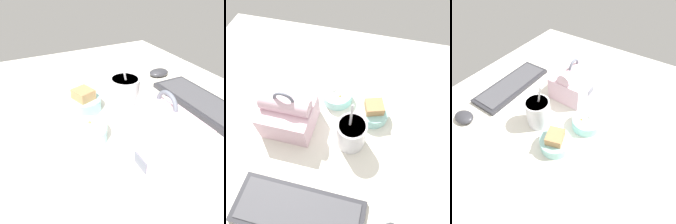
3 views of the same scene
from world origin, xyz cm
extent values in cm
cube|color=silver|center=(0.00, 0.00, 1.00)|extent=(140.00, 110.00, 2.00)
cube|color=#2D2D33|center=(5.66, 30.29, 2.90)|extent=(37.93, 14.34, 1.80)
cube|color=#47474C|center=(5.66, 30.29, 3.95)|extent=(34.89, 11.76, 0.30)
cube|color=beige|center=(17.99, 2.67, 7.29)|extent=(17.23, 15.53, 10.58)
cylinder|color=beige|center=(17.99, 2.67, 14.18)|extent=(16.37, 5.82, 5.82)
cube|color=slate|center=(21.01, -5.19, 4.91)|extent=(4.83, 0.30, 3.17)
torus|color=slate|center=(17.99, 2.67, 16.80)|extent=(7.03, 1.00, 7.03)
cylinder|color=silver|center=(-4.34, 4.58, 7.72)|extent=(9.52, 9.52, 11.44)
cylinder|color=orange|center=(-4.34, 4.58, 13.14)|extent=(8.38, 8.38, 0.60)
cylinder|color=silver|center=(-3.63, 4.11, 14.67)|extent=(0.70, 3.86, 12.93)
cylinder|color=#93D1CC|center=(-10.03, -7.59, 4.19)|extent=(11.31, 11.31, 4.38)
cube|color=#A87F51|center=(-10.03, -7.59, 6.59)|extent=(7.67, 7.30, 6.13)
cylinder|color=#93D1CC|center=(4.51, -12.30, 4.12)|extent=(11.57, 11.57, 4.23)
ellipsoid|color=white|center=(6.25, -13.17, 5.33)|extent=(3.15, 3.15, 3.70)
cone|color=#EFBC47|center=(3.07, -10.68, 5.28)|extent=(5.23, 5.23, 3.60)
sphere|color=black|center=(4.88, -15.81, 4.18)|extent=(1.39, 1.39, 1.39)
sphere|color=black|center=(5.37, -15.14, 4.18)|extent=(1.39, 1.39, 1.39)
sphere|color=black|center=(5.43, -14.31, 4.18)|extent=(1.39, 1.39, 1.39)
ellipsoid|color=#333338|center=(-20.88, 31.31, 3.58)|extent=(6.39, 8.90, 3.17)
camera|label=1|loc=(49.67, -26.91, 43.21)|focal=35.00mm
camera|label=2|loc=(-7.89, 37.50, 71.41)|focal=35.00mm
camera|label=3|loc=(-36.26, -28.97, 58.79)|focal=28.00mm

